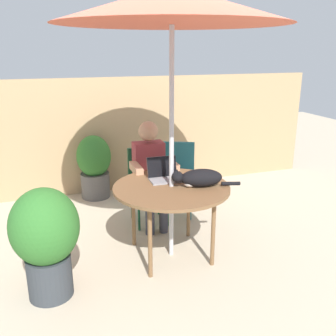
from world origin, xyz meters
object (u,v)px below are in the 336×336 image
at_px(patio_umbrella, 172,6).
at_px(person_seated, 150,169).
at_px(patio_table, 171,191).
at_px(chair_empty, 178,172).
at_px(laptop, 163,173).
at_px(chair_occupied, 147,179).
at_px(potted_plant_near_fence, 46,237).
at_px(cat, 199,178).
at_px(potted_plant_by_chair, 94,165).

relative_size(patio_umbrella, person_seated, 2.03).
height_order(patio_table, person_seated, person_seated).
xyz_separation_m(chair_empty, laptop, (-0.44, -0.77, 0.28)).
xyz_separation_m(chair_occupied, laptop, (-0.01, -0.65, 0.28)).
bearing_deg(potted_plant_near_fence, cat, 7.88).
relative_size(patio_umbrella, laptop, 8.09).
distance_m(chair_occupied, laptop, 0.71).
distance_m(cat, potted_plant_by_chair, 2.06).
height_order(laptop, potted_plant_near_fence, potted_plant_near_fence).
height_order(chair_empty, person_seated, person_seated).
relative_size(person_seated, cat, 1.90).
bearing_deg(chair_empty, cat, -100.05).
bearing_deg(person_seated, laptop, -90.92).
relative_size(chair_occupied, person_seated, 0.72).
bearing_deg(person_seated, chair_empty, 32.48).
xyz_separation_m(patio_table, potted_plant_near_fence, (-1.17, -0.29, -0.14)).
height_order(patio_umbrella, chair_occupied, patio_umbrella).
height_order(person_seated, potted_plant_by_chair, person_seated).
height_order(chair_occupied, potted_plant_near_fence, potted_plant_near_fence).
relative_size(cat, potted_plant_near_fence, 0.67).
distance_m(patio_table, person_seated, 0.71).
distance_m(patio_table, patio_umbrella, 1.64).
bearing_deg(chair_empty, patio_umbrella, -113.59).
height_order(patio_umbrella, person_seated, patio_umbrella).
bearing_deg(laptop, person_seated, 89.08).
distance_m(chair_occupied, potted_plant_near_fence, 1.64).
distance_m(patio_umbrella, chair_occupied, 2.00).
height_order(patio_umbrella, chair_empty, patio_umbrella).
xyz_separation_m(patio_umbrella, potted_plant_by_chair, (-0.48, 1.80, -1.85)).
xyz_separation_m(person_seated, laptop, (-0.01, -0.49, 0.11)).
relative_size(chair_occupied, chair_empty, 1.00).
bearing_deg(cat, potted_plant_by_chair, 110.94).
height_order(patio_umbrella, potted_plant_by_chair, patio_umbrella).
relative_size(chair_empty, potted_plant_near_fence, 0.92).
relative_size(chair_occupied, laptop, 2.87).
bearing_deg(chair_occupied, cat, -76.01).
distance_m(patio_table, potted_plant_by_chair, 1.88).
bearing_deg(chair_empty, potted_plant_by_chair, 138.44).
distance_m(patio_umbrella, potted_plant_by_chair, 2.63).
xyz_separation_m(chair_occupied, cat, (0.24, -0.96, 0.30)).
relative_size(laptop, cat, 0.48).
bearing_deg(laptop, chair_occupied, 89.30).
relative_size(chair_occupied, potted_plant_near_fence, 0.92).
xyz_separation_m(person_seated, potted_plant_by_chair, (-0.48, 1.09, -0.22)).
bearing_deg(potted_plant_by_chair, laptop, -73.21).
bearing_deg(patio_umbrella, person_seated, 90.00).
height_order(cat, potted_plant_near_fence, potted_plant_near_fence).
bearing_deg(chair_empty, patio_table, -113.59).
xyz_separation_m(patio_umbrella, potted_plant_near_fence, (-1.17, -0.29, -1.77)).
bearing_deg(person_seated, potted_plant_by_chair, 114.02).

